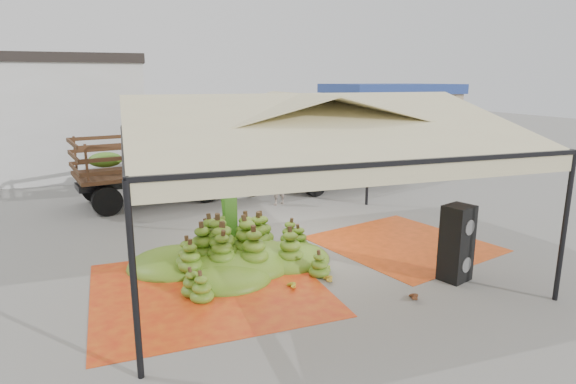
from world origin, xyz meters
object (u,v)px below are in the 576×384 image
object	(u,v)px
speaker_stack	(457,243)
truck_left	(187,158)
banana_heap	(235,242)
truck_right	(353,149)
vendor	(278,183)

from	to	relation	value
speaker_stack	truck_left	world-z (taller)	truck_left
banana_heap	truck_left	bearing A→B (deg)	91.33
speaker_stack	truck_right	bearing A→B (deg)	55.89
truck_right	vendor	bearing A→B (deg)	-165.95
speaker_stack	truck_right	distance (m)	10.52
banana_heap	vendor	world-z (taller)	vendor
banana_heap	truck_left	distance (m)	7.24
banana_heap	truck_right	distance (m)	10.37
banana_heap	truck_left	world-z (taller)	truck_left
speaker_stack	truck_left	xyz separation A→B (m)	(-4.54, 9.68, 0.66)
vendor	truck_right	size ratio (longest dim) A/B	0.22
banana_heap	truck_left	xyz separation A→B (m)	(-0.17, 7.17, 0.97)
speaker_stack	truck_left	size ratio (longest dim) A/B	0.23
banana_heap	vendor	size ratio (longest dim) A/B	3.16
speaker_stack	vendor	bearing A→B (deg)	82.36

